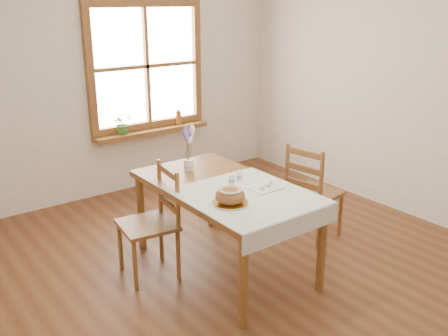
# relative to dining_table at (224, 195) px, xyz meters

# --- Properties ---
(ground) EXTENTS (5.00, 5.00, 0.00)m
(ground) POSITION_rel_dining_table_xyz_m (0.00, -0.30, -0.66)
(ground) COLOR brown
(ground) RESTS_ON ground
(room_walls) EXTENTS (4.60, 5.10, 2.65)m
(room_walls) POSITION_rel_dining_table_xyz_m (0.00, -0.30, 1.04)
(room_walls) COLOR white
(room_walls) RESTS_ON ground
(window) EXTENTS (1.46, 0.08, 1.46)m
(window) POSITION_rel_dining_table_xyz_m (0.50, 2.17, 0.79)
(window) COLOR olive
(window) RESTS_ON ground
(window_sill) EXTENTS (1.46, 0.20, 0.05)m
(window_sill) POSITION_rel_dining_table_xyz_m (0.50, 2.10, 0.03)
(window_sill) COLOR olive
(window_sill) RESTS_ON ground
(dining_table) EXTENTS (0.90, 1.60, 0.75)m
(dining_table) POSITION_rel_dining_table_xyz_m (0.00, 0.00, 0.00)
(dining_table) COLOR olive
(dining_table) RESTS_ON ground
(table_linen) EXTENTS (0.91, 0.99, 0.01)m
(table_linen) POSITION_rel_dining_table_xyz_m (0.00, -0.30, 0.09)
(table_linen) COLOR silver
(table_linen) RESTS_ON dining_table
(chair_left) EXTENTS (0.50, 0.49, 0.92)m
(chair_left) POSITION_rel_dining_table_xyz_m (-0.56, 0.29, -0.20)
(chair_left) COLOR olive
(chair_left) RESTS_ON ground
(chair_right) EXTENTS (0.53, 0.51, 0.94)m
(chair_right) POSITION_rel_dining_table_xyz_m (1.04, -0.04, -0.20)
(chair_right) COLOR olive
(chair_right) RESTS_ON ground
(bread_plate) EXTENTS (0.29, 0.29, 0.01)m
(bread_plate) POSITION_rel_dining_table_xyz_m (-0.21, -0.35, 0.10)
(bread_plate) COLOR white
(bread_plate) RESTS_ON table_linen
(bread_loaf) EXTENTS (0.22, 0.22, 0.12)m
(bread_loaf) POSITION_rel_dining_table_xyz_m (-0.21, -0.35, 0.17)
(bread_loaf) COLOR #995E36
(bread_loaf) RESTS_ON bread_plate
(egg_napkin) EXTENTS (0.25, 0.21, 0.01)m
(egg_napkin) POSITION_rel_dining_table_xyz_m (0.20, -0.26, 0.10)
(egg_napkin) COLOR silver
(egg_napkin) RESTS_ON table_linen
(eggs) EXTENTS (0.19, 0.17, 0.04)m
(eggs) POSITION_rel_dining_table_xyz_m (0.20, -0.26, 0.13)
(eggs) COLOR white
(eggs) RESTS_ON egg_napkin
(salt_shaker) EXTENTS (0.06, 0.06, 0.10)m
(salt_shaker) POSITION_rel_dining_table_xyz_m (0.04, -0.05, 0.14)
(salt_shaker) COLOR white
(salt_shaker) RESTS_ON table_linen
(pepper_shaker) EXTENTS (0.07, 0.07, 0.10)m
(pepper_shaker) POSITION_rel_dining_table_xyz_m (0.15, -0.02, 0.14)
(pepper_shaker) COLOR white
(pepper_shaker) RESTS_ON table_linen
(flower_vase) EXTENTS (0.10, 0.10, 0.10)m
(flower_vase) POSITION_rel_dining_table_xyz_m (-0.03, 0.48, 0.13)
(flower_vase) COLOR white
(flower_vase) RESTS_ON dining_table
(lavender_bouquet) EXTENTS (0.15, 0.15, 0.29)m
(lavender_bouquet) POSITION_rel_dining_table_xyz_m (-0.03, 0.48, 0.33)
(lavender_bouquet) COLOR #7660AB
(lavender_bouquet) RESTS_ON flower_vase
(potted_plant) EXTENTS (0.28, 0.30, 0.19)m
(potted_plant) POSITION_rel_dining_table_xyz_m (0.12, 2.10, 0.15)
(potted_plant) COLOR #3A6B2B
(potted_plant) RESTS_ON window_sill
(amber_bottle) EXTENTS (0.08, 0.08, 0.19)m
(amber_bottle) POSITION_rel_dining_table_xyz_m (0.87, 2.10, 0.14)
(amber_bottle) COLOR #A45C1E
(amber_bottle) RESTS_ON window_sill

